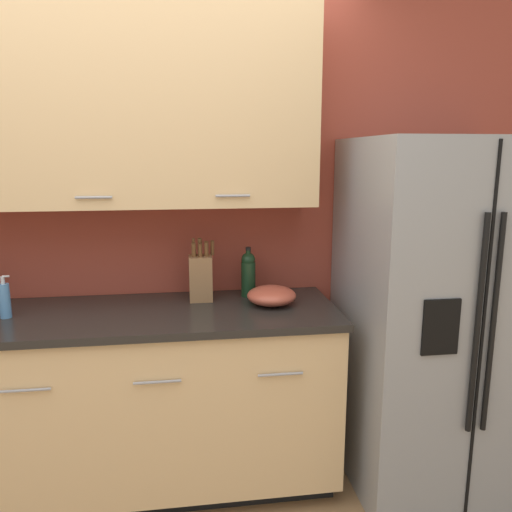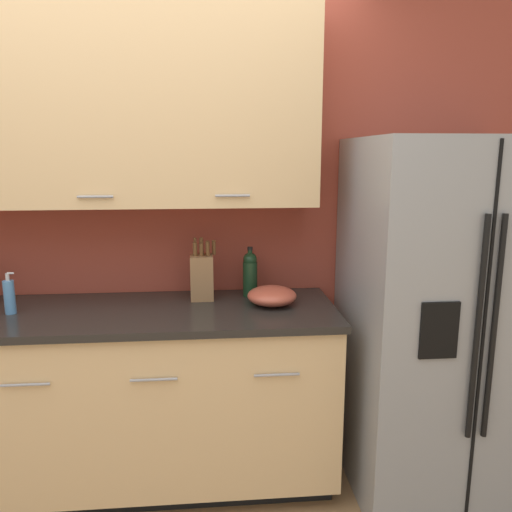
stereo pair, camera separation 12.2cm
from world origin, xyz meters
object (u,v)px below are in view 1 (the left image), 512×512
(wine_bottle, at_px, (248,273))
(mixing_bowl, at_px, (272,296))
(refrigerator, at_px, (435,315))
(soap_dispenser, at_px, (5,300))
(knife_block, at_px, (201,276))

(wine_bottle, bearing_deg, mixing_bowl, -60.37)
(refrigerator, height_order, mixing_bowl, refrigerator)
(refrigerator, xyz_separation_m, wine_bottle, (-0.91, 0.27, 0.18))
(soap_dispenser, bearing_deg, refrigerator, -2.05)
(soap_dispenser, bearing_deg, mixing_bowl, 1.29)
(knife_block, xyz_separation_m, wine_bottle, (0.25, 0.04, -0.00))
(knife_block, height_order, soap_dispenser, knife_block)
(knife_block, xyz_separation_m, soap_dispenser, (-0.89, -0.15, -0.04))
(refrigerator, distance_m, soap_dispenser, 2.05)
(refrigerator, distance_m, wine_bottle, 0.96)
(wine_bottle, relative_size, mixing_bowl, 1.08)
(knife_block, xyz_separation_m, mixing_bowl, (0.34, -0.13, -0.08))
(refrigerator, xyz_separation_m, mixing_bowl, (-0.81, 0.10, 0.11))
(knife_block, relative_size, wine_bottle, 1.22)
(soap_dispenser, distance_m, mixing_bowl, 1.23)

